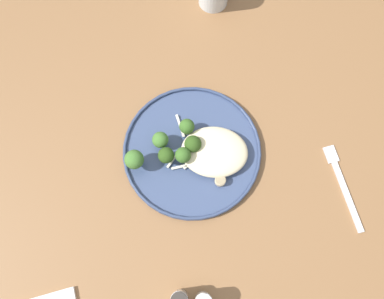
% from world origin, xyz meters
% --- Properties ---
extents(ground, '(6.00, 6.00, 0.00)m').
position_xyz_m(ground, '(0.00, 0.00, 0.00)').
color(ground, '#47423D').
extents(wooden_dining_table, '(1.40, 1.00, 0.74)m').
position_xyz_m(wooden_dining_table, '(0.00, 0.00, 0.66)').
color(wooden_dining_table, brown).
rests_on(wooden_dining_table, ground).
extents(dinner_plate, '(0.29, 0.29, 0.02)m').
position_xyz_m(dinner_plate, '(-0.05, -0.01, 0.75)').
color(dinner_plate, '#38476B').
rests_on(dinner_plate, wooden_dining_table).
extents(noodle_bed, '(0.14, 0.11, 0.04)m').
position_xyz_m(noodle_bed, '(-0.10, -0.01, 0.77)').
color(noodle_bed, beige).
rests_on(noodle_bed, dinner_plate).
extents(seared_scallop_left_edge, '(0.03, 0.03, 0.02)m').
position_xyz_m(seared_scallop_left_edge, '(-0.09, -0.03, 0.76)').
color(seared_scallop_left_edge, '#DBB77A').
rests_on(seared_scallop_left_edge, dinner_plate).
extents(seared_scallop_tiny_bay, '(0.03, 0.03, 0.02)m').
position_xyz_m(seared_scallop_tiny_bay, '(-0.06, 0.01, 0.76)').
color(seared_scallop_tiny_bay, '#E5C689').
rests_on(seared_scallop_tiny_bay, dinner_plate).
extents(seared_scallop_half_hidden, '(0.03, 0.03, 0.02)m').
position_xyz_m(seared_scallop_half_hidden, '(-0.08, -0.01, 0.76)').
color(seared_scallop_half_hidden, beige).
rests_on(seared_scallop_half_hidden, dinner_plate).
extents(seared_scallop_rear_pale, '(0.03, 0.03, 0.01)m').
position_xyz_m(seared_scallop_rear_pale, '(-0.09, 0.01, 0.76)').
color(seared_scallop_rear_pale, '#E5C689').
rests_on(seared_scallop_rear_pale, dinner_plate).
extents(seared_scallop_right_edge, '(0.02, 0.02, 0.02)m').
position_xyz_m(seared_scallop_right_edge, '(-0.11, 0.05, 0.76)').
color(seared_scallop_right_edge, beige).
rests_on(seared_scallop_right_edge, dinner_plate).
extents(seared_scallop_large_seared, '(0.03, 0.03, 0.01)m').
position_xyz_m(seared_scallop_large_seared, '(-0.15, -0.03, 0.76)').
color(seared_scallop_large_seared, '#DBB77A').
rests_on(seared_scallop_large_seared, dinner_plate).
extents(seared_scallop_front_small, '(0.03, 0.03, 0.01)m').
position_xyz_m(seared_scallop_front_small, '(-0.06, -0.03, 0.76)').
color(seared_scallop_front_small, '#DBB77A').
rests_on(seared_scallop_front_small, dinner_plate).
extents(broccoli_floret_near_rim, '(0.03, 0.03, 0.06)m').
position_xyz_m(broccoli_floret_near_rim, '(-0.03, 0.01, 0.79)').
color(broccoli_floret_near_rim, '#7A994C').
rests_on(broccoli_floret_near_rim, dinner_plate).
extents(broccoli_floret_left_leaning, '(0.03, 0.03, 0.05)m').
position_xyz_m(broccoli_floret_left_leaning, '(0.00, 0.01, 0.78)').
color(broccoli_floret_left_leaning, '#7A994C').
rests_on(broccoli_floret_left_leaning, dinner_plate).
extents(broccoli_floret_tall_stalk, '(0.03, 0.03, 0.05)m').
position_xyz_m(broccoli_floret_tall_stalk, '(-0.04, -0.06, 0.78)').
color(broccoli_floret_tall_stalk, '#89A356').
rests_on(broccoli_floret_tall_stalk, dinner_plate).
extents(broccoli_floret_right_tilted, '(0.03, 0.03, 0.06)m').
position_xyz_m(broccoli_floret_right_tilted, '(-0.05, -0.02, 0.78)').
color(broccoli_floret_right_tilted, '#89A356').
rests_on(broccoli_floret_right_tilted, dinner_plate).
extents(broccoli_floret_front_edge, '(0.03, 0.03, 0.04)m').
position_xyz_m(broccoli_floret_front_edge, '(0.02, -0.03, 0.78)').
color(broccoli_floret_front_edge, '#89A356').
rests_on(broccoli_floret_front_edge, dinner_plate).
extents(broccoli_floret_center_pile, '(0.04, 0.04, 0.06)m').
position_xyz_m(broccoli_floret_center_pile, '(0.06, 0.02, 0.79)').
color(broccoli_floret_center_pile, '#89A356').
rests_on(broccoli_floret_center_pile, dinner_plate).
extents(onion_sliver_short_strip, '(0.05, 0.04, 0.00)m').
position_xyz_m(onion_sliver_short_strip, '(-0.06, 0.01, 0.75)').
color(onion_sliver_short_strip, silver).
rests_on(onion_sliver_short_strip, dinner_plate).
extents(onion_sliver_curled_piece, '(0.02, 0.05, 0.00)m').
position_xyz_m(onion_sliver_curled_piece, '(-0.02, -0.07, 0.75)').
color(onion_sliver_curled_piece, silver).
rests_on(onion_sliver_curled_piece, dinner_plate).
extents(onion_sliver_long_sliver, '(0.04, 0.02, 0.00)m').
position_xyz_m(onion_sliver_long_sliver, '(-0.03, 0.02, 0.75)').
color(onion_sliver_long_sliver, silver).
rests_on(onion_sliver_long_sliver, dinner_plate).
extents(onion_sliver_pale_crescent, '(0.03, 0.04, 0.00)m').
position_xyz_m(onion_sliver_pale_crescent, '(-0.01, 0.01, 0.75)').
color(onion_sliver_pale_crescent, silver).
rests_on(onion_sliver_pale_crescent, dinner_plate).
extents(dinner_fork, '(0.08, 0.18, 0.00)m').
position_xyz_m(dinner_fork, '(-0.37, 0.03, 0.74)').
color(dinner_fork, silver).
rests_on(dinner_fork, wooden_dining_table).
extents(pepper_shaker, '(0.03, 0.03, 0.07)m').
position_xyz_m(pepper_shaker, '(-0.05, 0.28, 0.77)').
color(pepper_shaker, white).
rests_on(pepper_shaker, wooden_dining_table).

